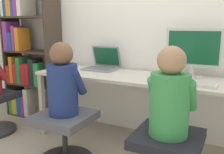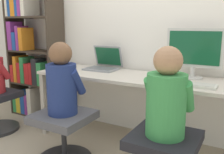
{
  "view_description": "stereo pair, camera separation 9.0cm",
  "coord_description": "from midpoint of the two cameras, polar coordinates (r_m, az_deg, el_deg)",
  "views": [
    {
      "loc": [
        0.89,
        -1.98,
        1.24
      ],
      "look_at": [
        -0.2,
        0.14,
        0.73
      ],
      "focal_mm": 40.0,
      "sensor_mm": 36.0,
      "label": 1
    },
    {
      "loc": [
        0.96,
        -1.94,
        1.24
      ],
      "look_at": [
        -0.2,
        0.14,
        0.73
      ],
      "focal_mm": 40.0,
      "sensor_mm": 36.0,
      "label": 2
    }
  ],
  "objects": [
    {
      "name": "desktop_monitor",
      "position": [
        2.48,
        19.2,
        5.43
      ],
      "size": [
        0.52,
        0.2,
        0.47
      ],
      "color": "beige",
      "rests_on": "desk"
    },
    {
      "name": "wall_back",
      "position": [
        2.79,
        10.19,
        13.02
      ],
      "size": [
        10.0,
        0.05,
        2.6
      ],
      "color": "white",
      "rests_on": "ground_plane"
    },
    {
      "name": "keyboard",
      "position": [
        2.2,
        18.11,
        -1.57
      ],
      "size": [
        0.46,
        0.15,
        0.03
      ],
      "color": "silver",
      "rests_on": "desk"
    },
    {
      "name": "bookshelf",
      "position": [
        3.53,
        -17.68,
        4.75
      ],
      "size": [
        0.76,
        0.32,
        1.78
      ],
      "color": "#382D23",
      "rests_on": "ground_plane"
    },
    {
      "name": "person_at_laptop",
      "position": [
        2.19,
        -10.22,
        -1.09
      ],
      "size": [
        0.32,
        0.29,
        0.63
      ],
      "color": "navy",
      "rests_on": "office_chair_right"
    },
    {
      "name": "desk",
      "position": [
        2.51,
        6.88,
        -1.4
      ],
      "size": [
        2.15,
        0.6,
        0.73
      ],
      "color": "beige",
      "rests_on": "ground_plane"
    },
    {
      "name": "office_chair_right",
      "position": [
        2.34,
        -9.85,
        -12.47
      ],
      "size": [
        0.5,
        0.5,
        0.47
      ],
      "color": "#262628",
      "rests_on": "ground_plane"
    },
    {
      "name": "laptop",
      "position": [
        2.85,
        -1.06,
        2.84
      ],
      "size": [
        0.36,
        0.33,
        0.26
      ],
      "color": "gray",
      "rests_on": "desk"
    },
    {
      "name": "person_at_monitor",
      "position": [
        1.78,
        13.78,
        -4.47
      ],
      "size": [
        0.34,
        0.3,
        0.63
      ],
      "color": "#388C47",
      "rests_on": "office_chair_left"
    },
    {
      "name": "computer_mouse_by_keyboard",
      "position": [
        2.28,
        10.73,
        -0.59
      ],
      "size": [
        0.06,
        0.11,
        0.03
      ],
      "color": "silver",
      "rests_on": "desk"
    }
  ]
}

